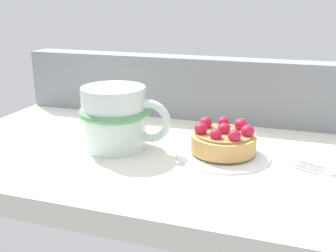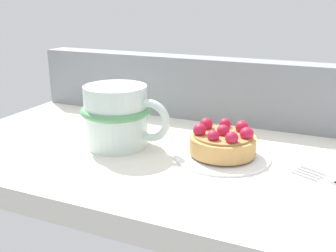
% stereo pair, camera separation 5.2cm
% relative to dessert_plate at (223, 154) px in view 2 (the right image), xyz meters
% --- Properties ---
extents(ground_plane, '(0.81, 0.40, 0.03)m').
position_rel_dessert_plate_xyz_m(ground_plane, '(-0.03, -0.00, -0.02)').
color(ground_plane, silver).
extents(window_rail_back, '(0.79, 0.05, 0.11)m').
position_rel_dessert_plate_xyz_m(window_rail_back, '(-0.03, 0.17, 0.05)').
color(window_rail_back, gray).
rests_on(window_rail_back, ground_plane).
extents(dessert_plate, '(0.14, 0.14, 0.01)m').
position_rel_dessert_plate_xyz_m(dessert_plate, '(0.00, 0.00, 0.00)').
color(dessert_plate, white).
rests_on(dessert_plate, ground_plane).
extents(raspberry_tart, '(0.09, 0.09, 0.04)m').
position_rel_dessert_plate_xyz_m(raspberry_tart, '(0.00, -0.00, 0.02)').
color(raspberry_tart, tan).
rests_on(raspberry_tart, dessert_plate).
extents(coffee_mug, '(0.14, 0.11, 0.09)m').
position_rel_dessert_plate_xyz_m(coffee_mug, '(-0.16, -0.02, 0.04)').
color(coffee_mug, silver).
rests_on(coffee_mug, ground_plane).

